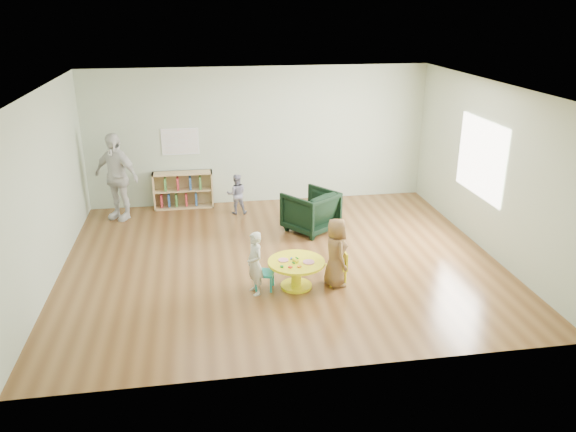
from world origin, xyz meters
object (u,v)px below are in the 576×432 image
object	(u,v)px
armchair	(311,211)
toddler	(237,194)
kid_chair_left	(262,272)
bookshelf	(183,190)
child_left	(255,263)
child_right	(336,252)
adult_caretaker	(116,177)
activity_table	(296,269)
kid_chair_right	(339,266)

from	to	relation	value
armchair	toddler	xyz separation A→B (m)	(-1.27, 1.13, 0.02)
kid_chair_left	toddler	bearing A→B (deg)	-161.46
bookshelf	toddler	bearing A→B (deg)	-27.52
armchair	child_left	world-z (taller)	child_left
child_left	bookshelf	bearing A→B (deg)	178.85
armchair	toddler	size ratio (longest dim) A/B	1.03
child_right	toddler	distance (m)	3.51
child_right	child_left	bearing A→B (deg)	86.35
child_right	adult_caretaker	world-z (taller)	adult_caretaker
bookshelf	toddler	xyz separation A→B (m)	(1.07, -0.56, 0.04)
activity_table	armchair	world-z (taller)	armchair
kid_chair_left	toddler	distance (m)	3.24
bookshelf	armchair	distance (m)	2.89
bookshelf	child_left	world-z (taller)	child_left
kid_chair_left	child_left	size ratio (longest dim) A/B	0.54
bookshelf	toddler	world-z (taller)	toddler
kid_chair_left	child_left	bearing A→B (deg)	-26.69
child_left	kid_chair_right	bearing A→B (deg)	78.52
activity_table	bookshelf	distance (m)	4.19
kid_chair_right	armchair	bearing A→B (deg)	-1.90
activity_table	child_right	distance (m)	0.63
bookshelf	armchair	bearing A→B (deg)	-35.77
activity_table	bookshelf	world-z (taller)	bookshelf
kid_chair_right	toddler	world-z (taller)	toddler
bookshelf	toddler	size ratio (longest dim) A/B	1.47
kid_chair_left	child_right	size ratio (longest dim) A/B	0.48
armchair	toddler	distance (m)	1.70
armchair	child_right	size ratio (longest dim) A/B	0.80
armchair	adult_caretaker	xyz separation A→B (m)	(-3.56, 1.23, 0.47)
kid_chair_right	armchair	world-z (taller)	armchair
child_left	adult_caretaker	distance (m)	4.17
activity_table	adult_caretaker	bearing A→B (deg)	130.94
bookshelf	child_right	size ratio (longest dim) A/B	1.14
kid_chair_left	bookshelf	distance (m)	3.98
child_right	adult_caretaker	size ratio (longest dim) A/B	0.62
child_left	child_right	world-z (taller)	child_right
kid_chair_right	child_left	world-z (taller)	child_left
armchair	child_right	distance (m)	2.16
bookshelf	child_right	world-z (taller)	child_right
toddler	child_right	bearing A→B (deg)	112.20
kid_chair_left	adult_caretaker	distance (m)	4.16
armchair	adult_caretaker	bearing A→B (deg)	-55.14
kid_chair_right	armchair	size ratio (longest dim) A/B	0.61
child_left	toddler	size ratio (longest dim) A/B	1.16
kid_chair_left	child_right	xyz separation A→B (m)	(1.09, -0.05, 0.26)
child_left	adult_caretaker	world-z (taller)	adult_caretaker
kid_chair_right	child_left	xyz separation A→B (m)	(-1.27, -0.11, 0.20)
kid_chair_left	bookshelf	xyz separation A→B (m)	(-1.20, 3.79, 0.09)
toddler	kid_chair_left	bearing A→B (deg)	94.13
activity_table	kid_chair_right	size ratio (longest dim) A/B	1.64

